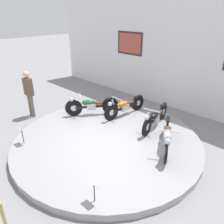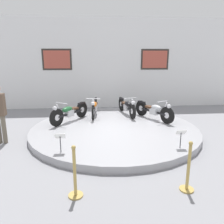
{
  "view_description": "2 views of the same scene",
  "coord_description": "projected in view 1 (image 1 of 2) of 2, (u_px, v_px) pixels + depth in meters",
  "views": [
    {
      "loc": [
        4.08,
        -4.04,
        3.74
      ],
      "look_at": [
        -0.22,
        0.44,
        0.85
      ],
      "focal_mm": 35.0,
      "sensor_mm": 36.0,
      "label": 1
    },
    {
      "loc": [
        -0.72,
        -7.1,
        2.55
      ],
      "look_at": [
        -0.05,
        0.41,
        0.62
      ],
      "focal_mm": 35.0,
      "sensor_mm": 36.0,
      "label": 2
    }
  ],
  "objects": [
    {
      "name": "back_wall",
      "position": [
        179.0,
        55.0,
        8.45
      ],
      "size": [
        14.0,
        0.22,
        4.37
      ],
      "color": "white",
      "rests_on": "ground_plane"
    },
    {
      "name": "motorcycle_black",
      "position": [
        155.0,
        117.0,
        7.13
      ],
      "size": [
        0.56,
        1.93,
        0.78
      ],
      "color": "black",
      "rests_on": "display_platform"
    },
    {
      "name": "info_placard_front_centre",
      "position": [
        94.0,
        187.0,
        4.31
      ],
      "size": [
        0.26,
        0.11,
        0.51
      ],
      "color": "#333338",
      "rests_on": "display_platform"
    },
    {
      "name": "visitor_standing",
      "position": [
        29.0,
        91.0,
        8.1
      ],
      "size": [
        0.36,
        0.23,
        1.78
      ],
      "color": "#6B6051",
      "rests_on": "ground_plane"
    },
    {
      "name": "motorcycle_silver",
      "position": [
        167.0,
        137.0,
        6.03
      ],
      "size": [
        1.03,
        1.73,
        0.79
      ],
      "color": "black",
      "rests_on": "display_platform"
    },
    {
      "name": "motorcycle_orange",
      "position": [
        124.0,
        106.0,
        7.97
      ],
      "size": [
        0.54,
        1.96,
        0.78
      ],
      "color": "black",
      "rests_on": "display_platform"
    },
    {
      "name": "display_platform",
      "position": [
        107.0,
        140.0,
        6.74
      ],
      "size": [
        5.64,
        5.64,
        0.2
      ],
      "primitive_type": "cylinder",
      "color": "#99999E",
      "rests_on": "ground_plane"
    },
    {
      "name": "ground_plane",
      "position": [
        107.0,
        143.0,
        6.78
      ],
      "size": [
        60.0,
        60.0,
        0.0
      ],
      "primitive_type": "plane",
      "color": "gray"
    },
    {
      "name": "info_placard_front_left",
      "position": [
        22.0,
        132.0,
        6.26
      ],
      "size": [
        0.26,
        0.11,
        0.51
      ],
      "color": "#333338",
      "rests_on": "display_platform"
    },
    {
      "name": "motorcycle_green",
      "position": [
        91.0,
        105.0,
        8.03
      ],
      "size": [
        1.22,
        1.62,
        0.79
      ],
      "color": "black",
      "rests_on": "display_platform"
    }
  ]
}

